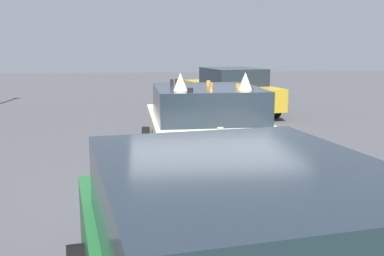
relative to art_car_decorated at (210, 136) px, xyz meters
The scene contains 3 objects.
ground_plane 0.75m from the art_car_decorated, behind, with size 60.00×60.00×0.00m, color #47474C.
art_car_decorated is the anchor object (origin of this frame).
parked_sedan_behind_right 7.61m from the art_car_decorated, 13.80° to the right, with size 4.67×2.61×1.45m.
Camera 1 is at (-6.89, 1.11, 2.16)m, focal length 42.82 mm.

